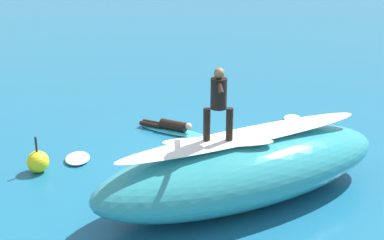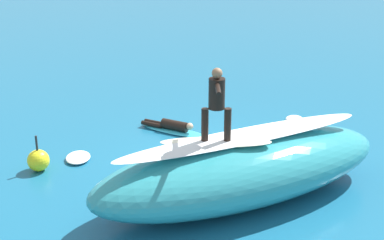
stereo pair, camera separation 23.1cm
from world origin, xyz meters
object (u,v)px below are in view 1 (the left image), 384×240
at_px(surfboard_paddling, 173,131).
at_px(buoy_marker, 38,162).
at_px(surfer_paddling, 170,125).
at_px(surfboard_riding, 218,142).
at_px(surfer_riding, 219,99).

height_order(surfboard_paddling, buoy_marker, buoy_marker).
relative_size(surfboard_paddling, buoy_marker, 2.30).
bearing_deg(surfer_paddling, surfboard_riding, -47.34).
distance_m(surfer_riding, surfboard_paddling, 4.94).
height_order(surfboard_riding, surfer_paddling, surfboard_riding).
distance_m(surfboard_riding, surfer_riding, 0.92).
xyz_separation_m(surfer_riding, surfboard_paddling, (0.20, -4.33, -2.37)).
relative_size(surfer_paddling, buoy_marker, 1.53).
distance_m(surfer_riding, surfer_paddling, 4.94).
distance_m(surfboard_riding, surfboard_paddling, 4.57).
bearing_deg(surfer_paddling, surfboard_paddling, -0.00).
bearing_deg(surfer_riding, surfboard_riding, -170.16).
height_order(surfboard_riding, surfer_riding, surfer_riding).
bearing_deg(surfboard_riding, surfer_paddling, -76.31).
bearing_deg(surfboard_paddling, surfer_riding, -48.54).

